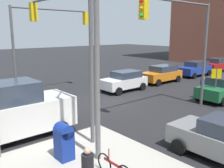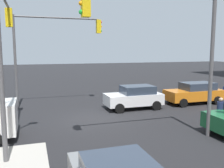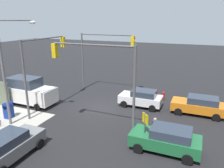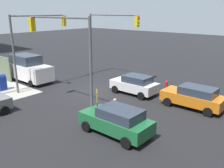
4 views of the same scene
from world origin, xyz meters
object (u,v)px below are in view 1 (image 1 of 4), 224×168
coupe_blue (195,68)px  pedestrian_crossing (202,87)px  traffic_signal_nw_corner (184,34)px  sedan_orange (162,74)px  fire_hydrant (119,78)px  coupe_green (222,88)px  van_white_delivery (11,112)px  coupe_red (216,65)px  street_lamp_corner (97,34)px  traffic_signal_se_corner (46,33)px  traffic_signal_ne_corner (63,35)px  coupe_white (124,81)px  mailbox_blue (64,140)px

coupe_blue → pedestrian_crossing: 9.99m
traffic_signal_nw_corner → sedan_orange: bearing=-134.6°
fire_hydrant → coupe_green: bearing=101.0°
sedan_orange → van_white_delivery: size_ratio=0.81×
coupe_red → pedestrian_crossing: bearing=23.6°
street_lamp_corner → van_white_delivery: bearing=-61.1°
van_white_delivery → pedestrian_crossing: size_ratio=3.23×
traffic_signal_se_corner → street_lamp_corner: size_ratio=0.81×
traffic_signal_ne_corner → coupe_white: size_ratio=1.64×
traffic_signal_ne_corner → fire_hydrant: traffic_signal_ne_corner is taller
van_white_delivery → coupe_green: bearing=167.8°
fire_hydrant → sedan_orange: size_ratio=0.21×
street_lamp_corner → pedestrian_crossing: (-10.77, -1.71, -3.83)m
traffic_signal_se_corner → street_lamp_corner: (2.93, 10.01, 0.02)m
coupe_blue → traffic_signal_nw_corner: bearing=27.8°
traffic_signal_nw_corner → traffic_signal_se_corner: 9.90m
fire_hydrant → sedan_orange: sedan_orange is taller
traffic_signal_nw_corner → fire_hydrant: bearing=-108.6°
coupe_white → pedestrian_crossing: bearing=113.8°
coupe_white → pedestrian_crossing: 6.11m
traffic_signal_se_corner → fire_hydrant: size_ratio=6.91×
coupe_green → street_lamp_corner: bearing=3.6°
traffic_signal_se_corner → pedestrian_crossing: traffic_signal_se_corner is taller
sedan_orange → street_lamp_corner: bearing=29.1°
traffic_signal_nw_corner → street_lamp_corner: street_lamp_corner is taller
traffic_signal_se_corner → coupe_green: (-8.79, 9.28, -3.84)m
fire_hydrant → sedan_orange: (-3.42, 2.26, 0.36)m
traffic_signal_nw_corner → traffic_signal_ne_corner: same height
traffic_signal_ne_corner → pedestrian_crossing: traffic_signal_ne_corner is taller
coupe_blue → pedestrian_crossing: size_ratio=2.60×
traffic_signal_ne_corner → sedan_orange: size_ratio=1.48×
mailbox_blue → coupe_white: bearing=-144.6°
coupe_green → coupe_white: same height
pedestrian_crossing → traffic_signal_nw_corner: bearing=165.1°
coupe_white → fire_hydrant: bearing=-124.6°
coupe_red → van_white_delivery: 26.22m
traffic_signal_ne_corner → mailbox_blue: (1.70, 2.70, -3.88)m
sedan_orange → coupe_green: bearing=76.0°
coupe_green → coupe_blue: same height
traffic_signal_ne_corner → sedan_orange: 14.12m
coupe_blue → coupe_green: bearing=42.0°
coupe_blue → coupe_red: 4.87m
street_lamp_corner → traffic_signal_ne_corner: bearing=-98.3°
coupe_red → pedestrian_crossing: (13.13, 5.74, 0.02)m
pedestrian_crossing → coupe_blue: bearing=8.6°
mailbox_blue → sedan_orange: size_ratio=0.33×
van_white_delivery → fire_hydrant: bearing=-153.5°
mailbox_blue → coupe_red: (-25.13, -6.94, 0.08)m
fire_hydrant → pedestrian_crossing: size_ratio=0.56×
traffic_signal_nw_corner → pedestrian_crossing: traffic_signal_nw_corner is taller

